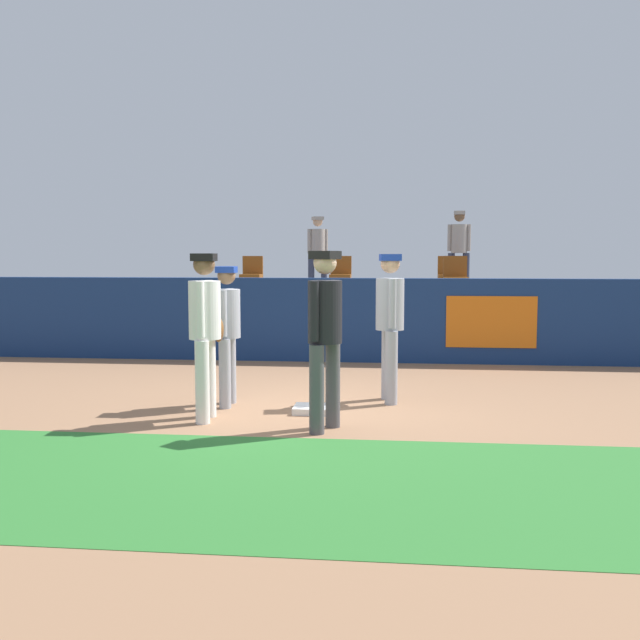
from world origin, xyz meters
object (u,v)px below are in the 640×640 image
Objects in this scene: player_runner_visitor at (227,325)px; seat_back_left at (252,273)px; first_base at (311,409)px; spectator_hooded at (318,249)px; player_umpire at (325,327)px; seat_back_center at (341,273)px; seat_front_right at (455,275)px; player_fielder_home at (205,325)px; seat_back_right at (449,273)px; player_coach_visitor at (390,317)px; spectator_capped at (459,246)px.

seat_back_left reaches higher than player_runner_visitor.
first_base is 0.23× the size of spectator_hooded.
seat_back_center is (-0.46, 8.13, 0.38)m from player_umpire.
seat_front_right is at bearing -37.73° from seat_back_center.
first_base is 0.22× the size of player_fielder_home.
player_fielder_home is 6.82m from seat_front_right.
seat_back_right is (3.19, 7.03, 0.48)m from player_runner_visitor.
player_umpire reaches higher than player_coach_visitor.
player_umpire is at bearing 74.00° from player_fielder_home.
player_umpire is at bearing -31.78° from player_coach_visitor.
player_runner_visitor is (-1.06, 0.28, 0.95)m from first_base.
player_runner_visitor is 0.92× the size of player_coach_visitor.
seat_front_right is 3.91m from spectator_hooded.
seat_back_center is at bearing 0.00° from seat_back_left.
player_umpire is 2.24× the size of seat_back_right.
seat_back_right is at bearing 73.76° from first_base.
spectator_capped reaches higher than seat_back_center.
player_coach_visitor is at bearing -64.85° from seat_back_left.
seat_front_right is 0.46× the size of spectator_capped.
player_runner_visitor is at bearing -96.89° from seat_back_center.
first_base is 0.22× the size of player_coach_visitor.
spectator_capped is (2.16, 8.88, 0.97)m from player_umpire.
player_fielder_home is 0.99× the size of player_umpire.
seat_back_center is at bearing 171.14° from player_fielder_home.
player_coach_visitor is 2.21× the size of seat_back_right.
spectator_hooded reaches higher than player_runner_visitor.
seat_back_left is 0.48× the size of spectator_hooded.
seat_back_center is at bearing -152.55° from player_umpire.
spectator_hooded is (1.39, 0.75, 0.53)m from seat_back_left.
seat_back_center is at bearing 105.54° from spectator_hooded.
seat_back_center is at bearing 21.36° from spectator_capped.
seat_back_center is (-2.34, -0.00, -0.00)m from seat_back_right.
player_fielder_home is at bearing -67.76° from player_coach_visitor.
player_umpire is 1.02× the size of spectator_capped.
seat_back_center reaches higher than player_runner_visitor.
seat_back_left is at bearing -171.87° from player_runner_visitor.
seat_back_center is 2.78m from spectator_capped.
player_fielder_home is 1.09× the size of player_runner_visitor.
seat_back_right is at bearing 89.53° from seat_front_right.
player_fielder_home is 1.01× the size of spectator_capped.
seat_back_left reaches higher than first_base.
first_base is 0.23× the size of player_runner_visitor.
spectator_capped is at bearing 155.02° from player_runner_visitor.
seat_front_right is (3.18, 5.23, 0.48)m from player_runner_visitor.
player_fielder_home is 1.40m from player_umpire.
first_base is at bearing -139.15° from player_umpire.
seat_back_right is 4.32m from seat_back_left.
player_coach_visitor reaches higher than seat_back_left.
seat_front_right is at bearing -172.23° from player_umpire.
spectator_capped is (0.29, 2.55, 0.60)m from seat_front_right.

